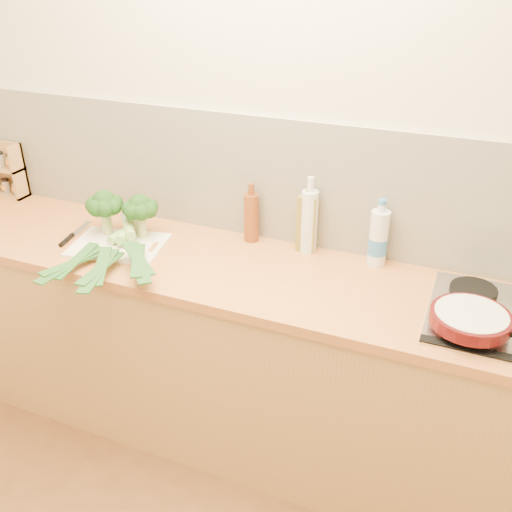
{
  "coord_description": "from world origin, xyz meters",
  "views": [
    {
      "loc": [
        0.82,
        -0.63,
        2.03
      ],
      "look_at": [
        0.09,
        1.1,
        1.02
      ],
      "focal_mm": 40.0,
      "sensor_mm": 36.0,
      "label": 1
    }
  ],
  "objects": [
    {
      "name": "leek_mid",
      "position": [
        -0.54,
        1.13,
        0.95
      ],
      "size": [
        0.25,
        0.69,
        0.04
      ],
      "rotation": [
        0.0,
        0.0,
        0.29
      ],
      "color": "white",
      "rests_on": "chopping_board"
    },
    {
      "name": "spice_rack",
      "position": [
        -1.45,
        1.44,
        1.02
      ],
      "size": [
        0.23,
        0.09,
        0.28
      ],
      "color": "#B17C4C",
      "rests_on": "counter"
    },
    {
      "name": "water_bottle",
      "position": [
        0.49,
        1.44,
        1.01
      ],
      "size": [
        0.08,
        0.08,
        0.26
      ],
      "color": "silver",
      "rests_on": "counter"
    },
    {
      "name": "oil_tin",
      "position": [
        0.19,
        1.43,
        1.03
      ],
      "size": [
        0.08,
        0.05,
        0.28
      ],
      "color": "olive",
      "rests_on": "counter"
    },
    {
      "name": "counter",
      "position": [
        0.0,
        1.2,
        0.45
      ],
      "size": [
        3.2,
        0.62,
        0.9
      ],
      "color": "#AC8048",
      "rests_on": "ground"
    },
    {
      "name": "leek_front",
      "position": [
        -0.6,
        1.11,
        0.94
      ],
      "size": [
        0.13,
        0.63,
        0.04
      ],
      "rotation": [
        0.0,
        0.0,
        -0.1
      ],
      "color": "white",
      "rests_on": "chopping_board"
    },
    {
      "name": "broccoli_left",
      "position": [
        -0.68,
        1.23,
        1.05
      ],
      "size": [
        0.16,
        0.16,
        0.21
      ],
      "color": "tan",
      "rests_on": "chopping_board"
    },
    {
      "name": "chopping_board",
      "position": [
        -0.57,
        1.16,
        0.91
      ],
      "size": [
        0.44,
        0.35,
        0.01
      ],
      "primitive_type": "cube",
      "rotation": [
        0.0,
        0.0,
        0.19
      ],
      "color": "white",
      "rests_on": "counter"
    },
    {
      "name": "chefs_knife",
      "position": [
        -0.82,
        1.14,
        0.91
      ],
      "size": [
        0.08,
        0.27,
        0.02
      ],
      "rotation": [
        0.0,
        0.0,
        0.19
      ],
      "color": "silver",
      "rests_on": "counter"
    },
    {
      "name": "amber_bottle",
      "position": [
        -0.07,
        1.44,
        1.01
      ],
      "size": [
        0.06,
        0.06,
        0.27
      ],
      "color": "brown",
      "rests_on": "counter"
    },
    {
      "name": "glass_bottle",
      "position": [
        0.19,
        1.43,
        1.04
      ],
      "size": [
        0.07,
        0.07,
        0.33
      ],
      "color": "silver",
      "rests_on": "counter"
    },
    {
      "name": "room_shell",
      "position": [
        0.0,
        1.49,
        1.17
      ],
      "size": [
        3.5,
        3.5,
        3.5
      ],
      "color": "beige",
      "rests_on": "ground"
    },
    {
      "name": "leek_back",
      "position": [
        -0.48,
        1.13,
        0.97
      ],
      "size": [
        0.45,
        0.52,
        0.04
      ],
      "rotation": [
        0.0,
        0.0,
        0.71
      ],
      "color": "white",
      "rests_on": "chopping_board"
    },
    {
      "name": "broccoli_right",
      "position": [
        -0.52,
        1.26,
        1.04
      ],
      "size": [
        0.16,
        0.16,
        0.2
      ],
      "color": "tan",
      "rests_on": "chopping_board"
    },
    {
      "name": "skillet",
      "position": [
        0.87,
        1.07,
        0.96
      ],
      "size": [
        0.38,
        0.26,
        0.05
      ],
      "rotation": [
        0.0,
        0.0,
        -0.27
      ],
      "color": "#480C0D",
      "rests_on": "gas_hob"
    }
  ]
}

